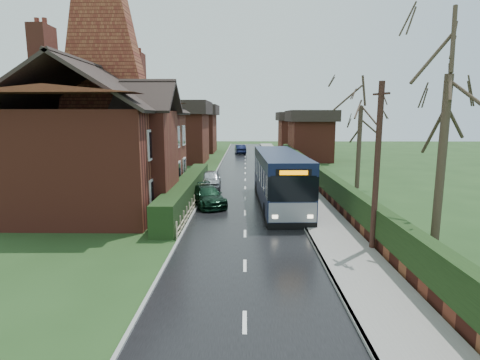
{
  "coord_description": "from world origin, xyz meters",
  "views": [
    {
      "loc": [
        0.01,
        -19.57,
        5.63
      ],
      "look_at": [
        -0.32,
        3.22,
        1.8
      ],
      "focal_mm": 28.0,
      "sensor_mm": 36.0,
      "label": 1
    }
  ],
  "objects_px": {
    "bus": "(279,179)",
    "telegraph_pole": "(377,168)",
    "car_green": "(207,196)",
    "bus_stop_sign": "(302,174)",
    "car_silver": "(210,179)",
    "brick_house": "(111,137)"
  },
  "relations": [
    {
      "from": "bus",
      "to": "car_green",
      "type": "relative_size",
      "value": 2.63
    },
    {
      "from": "brick_house",
      "to": "telegraph_pole",
      "type": "xyz_separation_m",
      "value": [
        14.18,
        -8.97,
        -0.8
      ]
    },
    {
      "from": "car_green",
      "to": "telegraph_pole",
      "type": "relative_size",
      "value": 0.61
    },
    {
      "from": "bus",
      "to": "car_silver",
      "type": "xyz_separation_m",
      "value": [
        -5.0,
        5.88,
        -0.98
      ]
    },
    {
      "from": "bus_stop_sign",
      "to": "telegraph_pole",
      "type": "relative_size",
      "value": 0.42
    },
    {
      "from": "car_silver",
      "to": "bus_stop_sign",
      "type": "relative_size",
      "value": 1.38
    },
    {
      "from": "car_silver",
      "to": "bus_stop_sign",
      "type": "height_order",
      "value": "bus_stop_sign"
    },
    {
      "from": "bus",
      "to": "telegraph_pole",
      "type": "height_order",
      "value": "telegraph_pole"
    },
    {
      "from": "bus",
      "to": "bus_stop_sign",
      "type": "bearing_deg",
      "value": 14.4
    },
    {
      "from": "car_green",
      "to": "bus_stop_sign",
      "type": "relative_size",
      "value": 1.43
    },
    {
      "from": "bus_stop_sign",
      "to": "car_silver",
      "type": "bearing_deg",
      "value": 152.48
    },
    {
      "from": "bus",
      "to": "brick_house",
      "type": "bearing_deg",
      "value": 174.96
    },
    {
      "from": "brick_house",
      "to": "bus_stop_sign",
      "type": "relative_size",
      "value": 4.87
    },
    {
      "from": "car_silver",
      "to": "car_green",
      "type": "relative_size",
      "value": 0.96
    },
    {
      "from": "brick_house",
      "to": "bus",
      "type": "bearing_deg",
      "value": -3.07
    },
    {
      "from": "brick_house",
      "to": "car_silver",
      "type": "relative_size",
      "value": 3.54
    },
    {
      "from": "brick_house",
      "to": "bus",
      "type": "relative_size",
      "value": 1.3
    },
    {
      "from": "telegraph_pole",
      "to": "car_silver",
      "type": "bearing_deg",
      "value": 98.0
    },
    {
      "from": "car_green",
      "to": "bus_stop_sign",
      "type": "xyz_separation_m",
      "value": [
        6.15,
        0.63,
        1.35
      ]
    },
    {
      "from": "car_silver",
      "to": "bus_stop_sign",
      "type": "distance_m",
      "value": 8.57
    },
    {
      "from": "car_green",
      "to": "telegraph_pole",
      "type": "xyz_separation_m",
      "value": [
        7.9,
        -8.2,
        2.95
      ]
    },
    {
      "from": "car_silver",
      "to": "car_green",
      "type": "distance_m",
      "value": 6.08
    }
  ]
}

